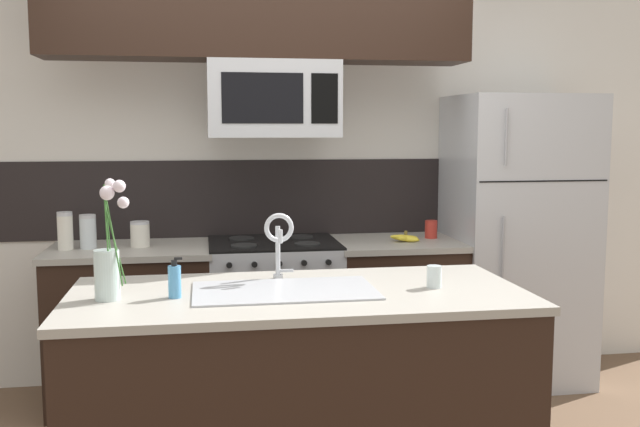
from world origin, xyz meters
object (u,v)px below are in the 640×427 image
(refrigerator, at_px, (515,239))
(coffee_tin, at_px, (431,229))
(storage_jar_tall, at_px, (65,231))
(storage_jar_medium, at_px, (88,232))
(dish_soap_bottle, at_px, (175,281))
(flower_vase, at_px, (108,265))
(sink_faucet, at_px, (279,237))
(microwave, at_px, (273,100))
(banana_bunch, at_px, (406,238))
(storage_jar_short, at_px, (140,234))
(spare_glass, at_px, (434,277))
(stove_range, at_px, (274,317))

(refrigerator, relative_size, coffee_tin, 16.25)
(storage_jar_tall, distance_m, storage_jar_medium, 0.12)
(storage_jar_tall, xyz_separation_m, dish_soap_bottle, (0.65, -1.27, -0.04))
(coffee_tin, bearing_deg, refrigerator, -3.18)
(flower_vase, bearing_deg, sink_faucet, 19.68)
(microwave, distance_m, coffee_tin, 1.26)
(banana_bunch, bearing_deg, flower_vase, -142.16)
(storage_jar_short, bearing_deg, banana_bunch, -2.70)
(sink_faucet, height_order, flower_vase, flower_vase)
(microwave, bearing_deg, coffee_tin, 4.12)
(storage_jar_short, bearing_deg, storage_jar_tall, -175.27)
(microwave, relative_size, storage_jar_short, 5.07)
(storage_jar_short, relative_size, spare_glass, 1.55)
(storage_jar_tall, xyz_separation_m, storage_jar_short, (0.40, 0.03, -0.03))
(flower_vase, bearing_deg, storage_jar_tall, 107.24)
(banana_bunch, bearing_deg, storage_jar_short, 177.30)
(banana_bunch, relative_size, spare_glass, 1.99)
(dish_soap_bottle, bearing_deg, microwave, 67.49)
(storage_jar_medium, height_order, storage_jar_short, storage_jar_medium)
(storage_jar_medium, bearing_deg, coffee_tin, 1.40)
(sink_faucet, bearing_deg, banana_bunch, 48.16)
(stove_range, bearing_deg, refrigerator, 0.75)
(storage_jar_short, height_order, dish_soap_bottle, dish_soap_bottle)
(microwave, xyz_separation_m, storage_jar_tall, (-1.17, -0.00, -0.74))
(dish_soap_bottle, bearing_deg, storage_jar_short, 100.55)
(stove_range, relative_size, banana_bunch, 4.93)
(storage_jar_tall, bearing_deg, sink_faucet, -42.67)
(storage_jar_tall, relative_size, flower_vase, 0.44)
(storage_jar_medium, distance_m, sink_faucet, 1.42)
(storage_jar_short, bearing_deg, flower_vase, -90.58)
(storage_jar_short, height_order, sink_faucet, sink_faucet)
(stove_range, bearing_deg, storage_jar_medium, 179.98)
(storage_jar_medium, relative_size, storage_jar_short, 1.31)
(microwave, distance_m, flower_vase, 1.64)
(refrigerator, distance_m, dish_soap_bottle, 2.44)
(storage_jar_tall, distance_m, dish_soap_bottle, 1.42)
(microwave, bearing_deg, dish_soap_bottle, -112.51)
(microwave, relative_size, storage_jar_tall, 3.49)
(refrigerator, height_order, storage_jar_short, refrigerator)
(microwave, height_order, spare_glass, microwave)
(spare_glass, bearing_deg, microwave, 114.00)
(stove_range, height_order, storage_jar_short, storage_jar_short)
(coffee_tin, distance_m, flower_vase, 2.22)
(microwave, relative_size, flower_vase, 1.55)
(storage_jar_tall, xyz_separation_m, flower_vase, (0.39, -1.26, 0.04))
(banana_bunch, xyz_separation_m, dish_soap_bottle, (-1.32, -1.23, 0.05))
(microwave, height_order, flower_vase, microwave)
(stove_range, relative_size, refrigerator, 0.52)
(flower_vase, bearing_deg, coffee_tin, 37.04)
(storage_jar_medium, height_order, sink_faucet, sink_faucet)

